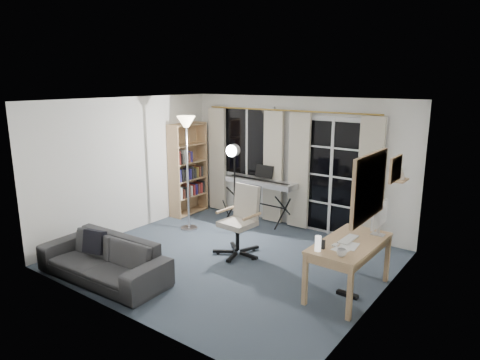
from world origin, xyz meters
name	(u,v)px	position (x,y,z in m)	size (l,w,h in m)	color
floor	(229,259)	(0.00, 0.00, -0.01)	(4.50, 4.00, 0.02)	#394453
window	(248,142)	(-1.05, 1.97, 1.50)	(1.20, 0.08, 1.40)	white
french_door	(332,177)	(0.75, 1.97, 1.03)	(1.32, 0.09, 2.11)	white
curtains	(285,168)	(-0.14, 1.88, 1.09)	(3.60, 0.07, 2.13)	gold
bookshelf	(187,171)	(-2.12, 1.34, 0.88)	(0.31, 0.86, 1.85)	tan
torchiere_lamp	(187,139)	(-1.43, 0.64, 1.67)	(0.43, 0.43, 2.07)	#B2B2B7
keyboard_piano	(261,183)	(-0.56, 1.70, 0.79)	(1.45, 0.73, 1.04)	black
studio_light	(233,161)	(-0.64, 0.95, 1.32)	(0.33, 0.33, 1.65)	black
office_chair	(243,214)	(0.01, 0.34, 0.64)	(0.74, 0.76, 1.10)	black
desk	(350,248)	(1.88, 0.08, 0.61)	(0.68, 1.31, 0.70)	#AB7D58
monitor	(379,216)	(2.08, 0.53, 0.96)	(0.17, 0.50, 0.44)	silver
desk_clutter	(338,257)	(1.82, -0.14, 0.55)	(0.42, 0.79, 0.88)	white
mug	(342,252)	(1.98, -0.42, 0.75)	(0.11, 0.09, 0.11)	silver
wall_mirror	(369,187)	(2.22, -0.35, 1.55)	(0.04, 0.94, 0.74)	tan
framed_print	(396,169)	(2.23, 0.55, 1.60)	(0.03, 0.42, 0.32)	tan
wall_shelf	(401,176)	(2.16, 1.05, 1.41)	(0.16, 0.30, 0.18)	tan
sofa	(102,253)	(-0.99, -1.55, 0.38)	(1.98, 0.66, 0.76)	#333436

